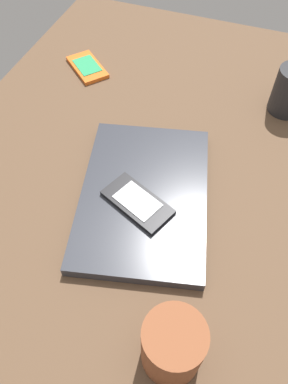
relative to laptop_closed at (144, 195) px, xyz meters
The scene contains 5 objects.
desk_surface 3.90cm from the laptop_closed, 43.48° to the left, with size 120.00×80.00×3.00cm, color brown.
laptop_closed is the anchor object (origin of this frame).
cell_phone_on_laptop 3.09cm from the laptop_closed, behind, with size 10.17×13.28×0.98cm.
cell_phone_on_desk 39.68cm from the laptop_closed, 39.62° to the left, with size 11.86×12.46×1.02cm.
pen_cup 26.37cm from the laptop_closed, 152.09° to the right, with size 7.91×7.91×9.92cm, color brown.
Camera 1 is at (-37.58, -14.99, 56.48)cm, focal length 34.89 mm.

